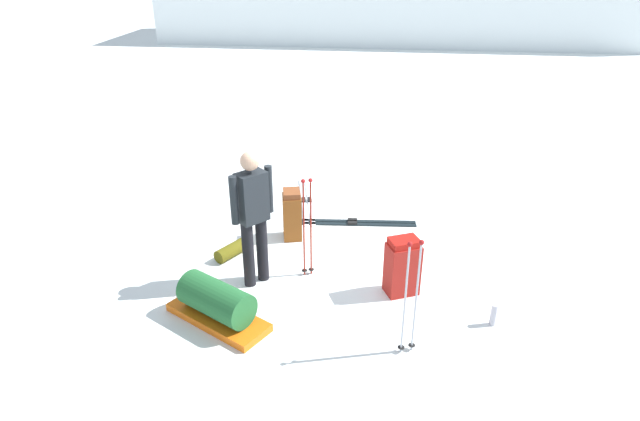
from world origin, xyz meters
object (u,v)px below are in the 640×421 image
at_px(skier_standing, 253,212).
at_px(ski_poles_planted_far, 307,223).
at_px(ski_poles_planted_near, 411,293).
at_px(gear_sled, 217,304).
at_px(ski_pair_far, 307,201).
at_px(ski_pair_near, 352,223).
at_px(backpack_bright, 402,267).
at_px(sleeping_mat_rolled, 233,249).
at_px(backpack_large_dark, 292,215).
at_px(thermos_bottle, 494,315).

height_order(skier_standing, ski_poles_planted_far, skier_standing).
relative_size(ski_poles_planted_near, gear_sled, 1.04).
relative_size(skier_standing, ski_poles_planted_far, 1.30).
distance_m(ski_pair_far, gear_sled, 3.22).
height_order(ski_pair_near, ski_poles_planted_near, ski_poles_planted_near).
xyz_separation_m(backpack_bright, ski_poles_planted_far, (-1.12, 0.38, 0.37)).
xyz_separation_m(ski_pair_near, sleeping_mat_rolled, (-1.63, -0.93, 0.08)).
xyz_separation_m(ski_poles_planted_near, gear_sled, (-2.02, 0.48, -0.50)).
bearing_deg(backpack_large_dark, ski_poles_planted_far, -75.76).
bearing_deg(gear_sled, ski_pair_far, 73.93).
relative_size(ski_poles_planted_far, gear_sled, 1.05).
height_order(ski_pair_far, sleeping_mat_rolled, sleeping_mat_rolled).
relative_size(ski_pair_far, backpack_large_dark, 2.43).
bearing_deg(gear_sled, ski_poles_planted_far, 44.45).
distance_m(ski_pair_near, sleeping_mat_rolled, 1.88).
distance_m(ski_poles_planted_near, sleeping_mat_rolled, 2.86).
bearing_deg(ski_poles_planted_near, backpack_large_dark, 118.42).
xyz_separation_m(backpack_bright, ski_poles_planted_near, (-0.07, -1.05, 0.37)).
bearing_deg(gear_sled, ski_pair_near, 55.63).
height_order(ski_poles_planted_near, ski_poles_planted_far, ski_poles_planted_far).
relative_size(skier_standing, ski_pair_near, 0.90).
xyz_separation_m(ski_poles_planted_near, thermos_bottle, (1.00, 0.43, -0.59)).
relative_size(backpack_large_dark, ski_poles_planted_far, 0.55).
height_order(skier_standing, ski_poles_planted_near, skier_standing).
relative_size(backpack_bright, gear_sled, 0.58).
distance_m(ski_pair_far, ski_poles_planted_near, 3.80).
xyz_separation_m(gear_sled, sleeping_mat_rolled, (-0.04, 1.40, -0.13)).
relative_size(ski_pair_near, ski_poles_planted_near, 1.46).
xyz_separation_m(backpack_large_dark, thermos_bottle, (2.29, -1.96, -0.22)).
bearing_deg(ski_pair_near, backpack_large_dark, -154.19).
bearing_deg(backpack_large_dark, ski_pair_near, 25.81).
bearing_deg(backpack_large_dark, skier_standing, -108.68).
distance_m(skier_standing, ski_pair_near, 2.20).
distance_m(ski_pair_far, backpack_bright, 2.81).
bearing_deg(thermos_bottle, sleeping_mat_rolled, 154.62).
bearing_deg(sleeping_mat_rolled, ski_poles_planted_near, -42.50).
xyz_separation_m(ski_pair_far, backpack_bright, (1.20, -2.52, 0.34)).
relative_size(ski_pair_near, thermos_bottle, 7.29).
distance_m(gear_sled, thermos_bottle, 3.02).
xyz_separation_m(ski_pair_near, ski_poles_planted_near, (0.42, -2.81, 0.71)).
bearing_deg(ski_poles_planted_near, backpack_bright, 85.91).
distance_m(skier_standing, sleeping_mat_rolled, 1.13).
bearing_deg(backpack_large_dark, ski_poles_planted_near, -61.58).
height_order(skier_standing, thermos_bottle, skier_standing).
xyz_separation_m(ski_pair_far, gear_sled, (-0.89, -3.08, 0.21)).
relative_size(backpack_bright, ski_poles_planted_near, 0.56).
bearing_deg(ski_pair_far, backpack_large_dark, -98.00).
distance_m(backpack_large_dark, sleeping_mat_rolled, 0.95).
relative_size(backpack_bright, thermos_bottle, 2.78).
height_order(backpack_large_dark, backpack_bright, backpack_bright).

